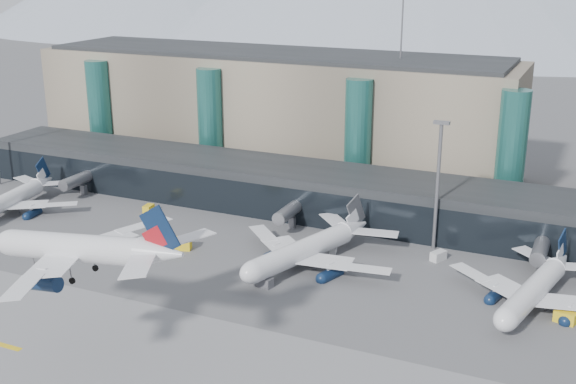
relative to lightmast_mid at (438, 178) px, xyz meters
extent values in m
plane|color=#515154|center=(-30.00, -48.00, -14.42)|extent=(900.00, 900.00, 0.00)
cube|color=slate|center=(-30.00, -63.00, -14.40)|extent=(400.00, 40.00, 0.04)
cube|color=gold|center=(-50.00, -63.00, -14.37)|extent=(8.00, 1.00, 0.02)
cube|color=black|center=(-30.00, 10.00, -9.42)|extent=(170.00, 18.00, 10.00)
cube|color=black|center=(-30.00, 1.10, -10.42)|extent=(170.00, 0.40, 8.00)
cylinder|color=slate|center=(-85.00, -1.00, -10.22)|extent=(2.80, 14.00, 2.80)
cube|color=slate|center=(-85.00, -1.00, -13.22)|extent=(1.20, 1.20, 2.40)
cylinder|color=slate|center=(-30.00, -1.00, -10.22)|extent=(2.80, 14.00, 2.80)
cube|color=slate|center=(-30.00, -1.00, -13.22)|extent=(1.20, 1.20, 2.40)
cylinder|color=slate|center=(20.00, -1.00, -10.22)|extent=(2.80, 14.00, 2.80)
cube|color=slate|center=(20.00, -1.00, -13.22)|extent=(1.20, 1.20, 2.40)
cube|color=gray|center=(-55.00, 42.00, 0.58)|extent=(130.00, 30.00, 30.00)
cube|color=black|center=(-55.00, 42.00, 16.08)|extent=(123.50, 28.00, 1.00)
cylinder|color=#246760|center=(-100.00, 26.00, -0.42)|extent=(6.40, 6.40, 28.00)
cylinder|color=#246760|center=(-65.00, 26.00, -0.42)|extent=(6.40, 6.40, 28.00)
cylinder|color=#246760|center=(-25.00, 26.00, -0.42)|extent=(6.40, 6.40, 28.00)
cylinder|color=#246760|center=(10.00, 26.00, -0.42)|extent=(6.40, 6.40, 28.00)
cylinder|color=slate|center=(-20.00, 42.00, 23.58)|extent=(0.40, 0.40, 16.00)
cylinder|color=slate|center=(0.00, 0.00, -1.92)|extent=(0.70, 0.70, 25.00)
cube|color=slate|center=(0.00, 0.00, 10.88)|extent=(3.00, 1.20, 0.60)
cylinder|color=silver|center=(-35.07, -59.97, 3.58)|extent=(23.63, 4.89, 3.89)
ellipsoid|color=silver|center=(-46.81, -59.47, 3.58)|extent=(5.61, 4.12, 3.89)
cone|color=silver|center=(-19.99, -60.62, 3.78)|extent=(6.87, 4.17, 3.89)
cube|color=silver|center=(-33.75, -68.43, 2.94)|extent=(11.70, 17.68, 0.19)
cylinder|color=#0E203E|center=(-35.01, -66.36, 0.95)|extent=(4.78, 2.34, 2.14)
cube|color=silver|center=(-20.19, -65.31, 3.97)|extent=(6.79, 9.32, 0.16)
cube|color=silver|center=(-33.04, -51.66, 2.94)|extent=(12.79, 17.52, 0.19)
cylinder|color=#0E203E|center=(-34.47, -53.62, 0.95)|extent=(4.78, 2.34, 2.14)
cube|color=silver|center=(-19.79, -55.92, 3.97)|extent=(7.31, 9.22, 0.16)
cube|color=#0E203E|center=(-19.65, -60.63, 6.89)|extent=(5.82, 0.48, 6.85)
cube|color=#A9141D|center=(-20.66, -60.59, 5.72)|extent=(3.90, 0.44, 3.75)
cylinder|color=slate|center=(-43.29, -59.62, 1.05)|extent=(0.16, 0.16, 3.11)
cylinder|color=black|center=(-43.29, -59.62, -0.31)|extent=(0.70, 0.28, 0.69)
cylinder|color=black|center=(-34.17, -62.35, -0.31)|extent=(0.90, 0.38, 0.89)
cylinder|color=black|center=(-33.97, -57.68, -0.31)|extent=(0.90, 0.38, 0.89)
cylinder|color=silver|center=(-91.74, -17.00, -10.34)|extent=(7.09, 22.41, 3.66)
cone|color=silver|center=(-93.97, -2.96, -10.15)|extent=(4.61, 6.81, 3.66)
cube|color=silver|center=(-84.19, -14.20, -10.94)|extent=(16.09, 13.29, 0.18)
cylinder|color=#0E203E|center=(-85.86, -15.75, -12.81)|extent=(2.68, 4.68, 2.01)
cube|color=silver|center=(-89.60, -2.27, -9.97)|extent=(8.46, 7.47, 0.15)
cube|color=silver|center=(-98.34, -3.66, -9.97)|extent=(8.79, 5.66, 0.15)
cube|color=#0E203E|center=(-94.02, -2.65, -7.22)|extent=(1.08, 5.44, 6.45)
cube|color=silver|center=(-93.87, -3.59, -8.32)|extent=(0.83, 3.65, 3.53)
cylinder|color=black|center=(-89.72, -15.72, -14.00)|extent=(0.45, 0.88, 0.84)
cylinder|color=black|center=(-94.06, -16.41, -14.00)|extent=(0.45, 0.88, 0.84)
cylinder|color=silver|center=(-19.43, -17.00, -9.87)|extent=(11.70, 24.64, 4.08)
ellipsoid|color=silver|center=(-23.34, -28.67, -9.87)|extent=(5.69, 6.71, 4.08)
cone|color=silver|center=(-14.39, -1.99, -9.67)|extent=(6.11, 7.97, 4.08)
cube|color=silver|center=(-10.53, -18.13, -10.55)|extent=(18.15, 7.92, 0.20)
cylinder|color=#0E203E|center=(-12.98, -18.79, -12.63)|extent=(3.69, 5.38, 2.24)
cube|color=silver|center=(-9.72, -3.56, -9.46)|extent=(9.60, 4.97, 0.16)
cube|color=silver|center=(-27.20, -12.54, -10.55)|extent=(16.87, 16.45, 0.20)
cylinder|color=#0E203E|center=(-25.65, -14.54, -12.63)|extent=(3.69, 5.38, 2.24)
cube|color=silver|center=(-19.06, -0.43, -9.46)|extent=(8.84, 9.06, 0.16)
cube|color=slate|center=(-14.28, -1.66, -6.40)|extent=(2.17, 5.86, 7.18)
cube|color=silver|center=(-14.61, -2.66, -7.63)|extent=(1.57, 3.96, 3.93)
cylinder|color=slate|center=(-22.17, -25.17, -12.52)|extent=(0.17, 0.17, 3.26)
cylinder|color=black|center=(-22.17, -25.17, -13.95)|extent=(0.48, 0.77, 0.72)
cylinder|color=black|center=(-16.77, -16.78, -13.95)|extent=(0.64, 1.00, 0.93)
cylinder|color=black|center=(-21.41, -15.22, -13.95)|extent=(0.64, 1.00, 0.93)
cylinder|color=silver|center=(20.88, -17.00, -10.26)|extent=(8.56, 22.79, 3.73)
ellipsoid|color=silver|center=(18.42, -27.99, -10.26)|extent=(4.78, 5.91, 3.73)
cone|color=silver|center=(24.04, -2.87, -10.07)|extent=(5.05, 7.09, 3.73)
cylinder|color=#0E203E|center=(26.91, -18.02, -12.78)|extent=(2.99, 4.84, 2.05)
cube|color=silver|center=(13.38, -13.67, -10.88)|extent=(16.08, 14.15, 0.19)
cylinder|color=#0E203E|center=(14.98, -15.35, -12.78)|extent=(2.99, 4.84, 2.05)
cube|color=silver|center=(19.65, -1.89, -9.89)|extent=(8.44, 7.89, 0.15)
cube|color=#0E203E|center=(24.11, -2.56, -7.09)|extent=(1.44, 5.49, 6.57)
cube|color=silver|center=(23.90, -3.50, -8.21)|extent=(1.07, 3.70, 3.59)
cylinder|color=slate|center=(19.16, -24.69, -12.69)|extent=(0.15, 0.15, 2.99)
cylinder|color=black|center=(19.16, -24.69, -13.99)|extent=(0.38, 0.70, 0.66)
cylinder|color=black|center=(23.27, -16.55, -13.99)|extent=(0.51, 0.90, 0.85)
cylinder|color=black|center=(18.90, -15.57, -13.99)|extent=(0.51, 0.90, 0.85)
cube|color=yellow|center=(-63.57, -5.01, -13.62)|extent=(2.01, 2.95, 1.60)
cube|color=#4F4E54|center=(-22.87, -29.14, -13.56)|extent=(3.39, 2.31, 1.72)
cube|color=silver|center=(2.18, -5.39, -13.53)|extent=(2.87, 3.54, 1.78)
cube|color=yellow|center=(25.94, -21.48, -13.48)|extent=(3.69, 2.71, 1.87)
cube|color=silver|center=(-17.18, -10.26, -13.82)|extent=(1.57, 2.25, 1.20)
cube|color=yellow|center=(-45.29, -20.69, -13.26)|extent=(4.69, 3.45, 2.32)
camera|label=1|loc=(27.68, -131.76, 40.29)|focal=45.00mm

